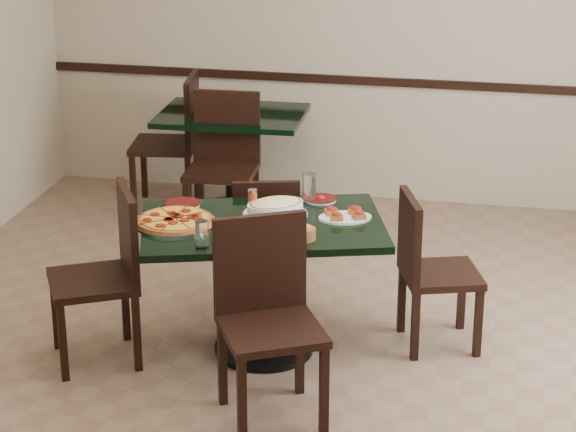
% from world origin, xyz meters
% --- Properties ---
extents(floor, '(5.50, 5.50, 0.00)m').
position_xyz_m(floor, '(0.00, 0.00, 0.00)').
color(floor, brown).
rests_on(floor, ground).
extents(room_shell, '(5.50, 5.50, 5.50)m').
position_xyz_m(room_shell, '(1.02, 1.73, 1.17)').
color(room_shell, silver).
rests_on(room_shell, floor).
extents(main_table, '(1.45, 1.15, 0.75)m').
position_xyz_m(main_table, '(-0.25, 0.12, 0.57)').
color(main_table, black).
rests_on(main_table, floor).
extents(back_table, '(1.04, 0.77, 0.75)m').
position_xyz_m(back_table, '(-0.96, 2.20, 0.52)').
color(back_table, black).
rests_on(back_table, floor).
extents(chair_far, '(0.47, 0.47, 0.82)m').
position_xyz_m(chair_far, '(-0.37, 0.68, 0.45)').
color(chair_far, black).
rests_on(chair_far, floor).
extents(chair_near, '(0.62, 0.62, 0.98)m').
position_xyz_m(chair_near, '(-0.10, -0.49, 0.55)').
color(chair_near, black).
rests_on(chair_near, floor).
extents(chair_right, '(0.51, 0.51, 0.87)m').
position_xyz_m(chair_right, '(0.60, 0.37, 0.48)').
color(chair_right, black).
rests_on(chair_right, floor).
extents(chair_left, '(0.60, 0.60, 0.95)m').
position_xyz_m(chair_left, '(-1.03, -0.12, 0.53)').
color(chair_left, black).
rests_on(chair_left, floor).
extents(back_chair_near, '(0.48, 0.48, 0.98)m').
position_xyz_m(back_chair_near, '(-0.92, 1.82, 0.55)').
color(back_chair_near, black).
rests_on(back_chair_near, floor).
extents(back_chair_left, '(0.52, 0.52, 0.99)m').
position_xyz_m(back_chair_left, '(-1.39, 2.23, 0.56)').
color(back_chair_left, black).
rests_on(back_chair_left, floor).
extents(pepperoni_pizza, '(0.43, 0.43, 0.04)m').
position_xyz_m(pepperoni_pizza, '(-0.70, 0.01, 0.77)').
color(pepperoni_pizza, silver).
rests_on(pepperoni_pizza, main_table).
extents(lasagna_casserole, '(0.37, 0.35, 0.09)m').
position_xyz_m(lasagna_casserole, '(-0.21, 0.23, 0.80)').
color(lasagna_casserole, silver).
rests_on(lasagna_casserole, main_table).
extents(bread_basket, '(0.22, 0.16, 0.09)m').
position_xyz_m(bread_basket, '(-0.04, -0.08, 0.79)').
color(bread_basket, brown).
rests_on(bread_basket, main_table).
extents(bruschetta_platter, '(0.33, 0.28, 0.05)m').
position_xyz_m(bruschetta_platter, '(0.16, 0.26, 0.77)').
color(bruschetta_platter, silver).
rests_on(bruschetta_platter, main_table).
extents(side_plate_near, '(0.17, 0.17, 0.02)m').
position_xyz_m(side_plate_near, '(-0.35, -0.19, 0.76)').
color(side_plate_near, silver).
rests_on(side_plate_near, main_table).
extents(side_plate_far_r, '(0.18, 0.18, 0.03)m').
position_xyz_m(side_plate_far_r, '(-0.02, 0.52, 0.76)').
color(side_plate_far_r, silver).
rests_on(side_plate_far_r, main_table).
extents(side_plate_far_l, '(0.20, 0.20, 0.02)m').
position_xyz_m(side_plate_far_l, '(-0.74, 0.29, 0.76)').
color(side_plate_far_l, silver).
rests_on(side_plate_far_l, main_table).
extents(napkin_setting, '(0.22, 0.22, 0.01)m').
position_xyz_m(napkin_setting, '(-0.31, -0.24, 0.75)').
color(napkin_setting, white).
rests_on(napkin_setting, main_table).
extents(water_glass_a, '(0.07, 0.07, 0.16)m').
position_xyz_m(water_glass_a, '(-0.08, 0.49, 0.83)').
color(water_glass_a, white).
rests_on(water_glass_a, main_table).
extents(water_glass_b, '(0.07, 0.07, 0.14)m').
position_xyz_m(water_glass_b, '(-0.47, -0.29, 0.82)').
color(water_glass_b, white).
rests_on(water_glass_b, main_table).
extents(pepper_shaker, '(0.05, 0.05, 0.09)m').
position_xyz_m(pepper_shaker, '(-0.37, 0.37, 0.79)').
color(pepper_shaker, '#C44814').
rests_on(pepper_shaker, main_table).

